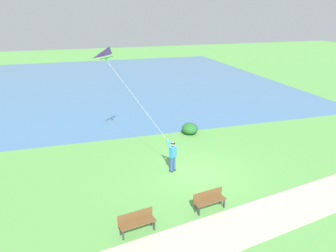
# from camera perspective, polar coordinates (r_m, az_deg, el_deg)

# --- Properties ---
(ground_plane) EXTENTS (120.00, 120.00, 0.00)m
(ground_plane) POSITION_cam_1_polar(r_m,az_deg,el_deg) (18.60, 5.12, -7.98)
(ground_plane) COLOR #569947
(lake_water) EXTENTS (36.00, 44.00, 0.01)m
(lake_water) POSITION_cam_1_polar(r_m,az_deg,el_deg) (40.46, -13.46, 6.89)
(lake_water) COLOR teal
(lake_water) RESTS_ON ground
(walkway_path) EXTENTS (8.13, 31.91, 0.02)m
(walkway_path) POSITION_cam_1_polar(r_m,az_deg,el_deg) (13.86, 5.62, -18.81)
(walkway_path) COLOR #B7AD99
(walkway_path) RESTS_ON ground
(person_kite_flyer) EXTENTS (0.62, 0.55, 1.83)m
(person_kite_flyer) POSITION_cam_1_polar(r_m,az_deg,el_deg) (18.29, 0.78, -4.74)
(person_kite_flyer) COLOR #232328
(person_kite_flyer) RESTS_ON ground
(flying_kite) EXTENTS (4.33, 3.04, 4.64)m
(flying_kite) POSITION_cam_1_polar(r_m,az_deg,el_deg) (20.09, -9.89, 11.89)
(flying_kite) COLOR purple
(park_bench_near_walkway) EXTENTS (0.70, 1.55, 0.88)m
(park_bench_near_walkway) POSITION_cam_1_polar(r_m,az_deg,el_deg) (15.40, 7.03, -12.22)
(park_bench_near_walkway) COLOR brown
(park_bench_near_walkway) RESTS_ON ground
(park_bench_far_walkway) EXTENTS (0.70, 1.55, 0.88)m
(park_bench_far_walkway) POSITION_cam_1_polar(r_m,az_deg,el_deg) (14.00, -5.37, -15.78)
(park_bench_far_walkway) COLOR brown
(park_bench_far_walkway) RESTS_ON ground
(lakeside_shrub) EXTENTS (1.23, 1.13, 0.81)m
(lakeside_shrub) POSITION_cam_1_polar(r_m,az_deg,el_deg) (23.88, 3.75, -0.44)
(lakeside_shrub) COLOR #236028
(lakeside_shrub) RESTS_ON ground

